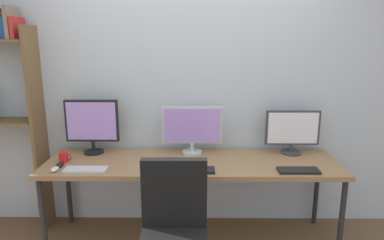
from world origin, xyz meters
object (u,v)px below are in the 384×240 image
object	(u,v)px
desk	(192,166)
mouse_left_side	(60,165)
keyboard_left	(86,170)
monitor_right	(292,131)
coffee_mug	(64,157)
keyboard_right	(298,170)
keyboard_center	(192,170)
mouse_right_side	(55,169)
monitor_left	(92,124)
monitor_center	(192,128)

from	to	relation	value
desk	mouse_left_side	xyz separation A→B (m)	(-1.08, -0.14, 0.06)
keyboard_left	mouse_left_side	xyz separation A→B (m)	(-0.24, 0.09, 0.01)
monitor_right	coffee_mug	size ratio (longest dim) A/B	4.55
desk	keyboard_right	xyz separation A→B (m)	(0.84, -0.23, 0.06)
keyboard_right	coffee_mug	bearing A→B (deg)	174.18
keyboard_center	coffee_mug	bearing A→B (deg)	169.74
desk	monitor_right	distance (m)	0.96
desk	mouse_left_side	world-z (taller)	mouse_left_side
keyboard_left	keyboard_center	world-z (taller)	same
desk	monitor_right	size ratio (longest dim) A/B	5.15
monitor_right	mouse_right_side	world-z (taller)	monitor_right
desk	mouse_left_side	size ratio (longest dim) A/B	25.90
desk	keyboard_right	bearing A→B (deg)	-15.31
keyboard_center	coffee_mug	world-z (taller)	coffee_mug
keyboard_center	mouse_left_side	bearing A→B (deg)	174.99
mouse_right_side	coffee_mug	xyz separation A→B (m)	(0.00, 0.20, 0.03)
mouse_left_side	keyboard_right	bearing A→B (deg)	-2.82
monitor_left	keyboard_center	bearing A→B (deg)	-26.17
monitor_left	mouse_left_side	world-z (taller)	monitor_left
monitor_center	mouse_right_side	size ratio (longest dim) A/B	5.63
monitor_right	keyboard_left	world-z (taller)	monitor_right
monitor_center	coffee_mug	distance (m)	1.13
keyboard_left	mouse_right_side	bearing A→B (deg)	-178.88
coffee_mug	monitor_right	bearing A→B (deg)	7.09
monitor_left	coffee_mug	xyz separation A→B (m)	(-0.18, -0.25, -0.23)
desk	coffee_mug	bearing A→B (deg)	-178.19
coffee_mug	keyboard_center	bearing A→B (deg)	-10.26
mouse_right_side	monitor_center	bearing A→B (deg)	22.44
keyboard_center	keyboard_right	size ratio (longest dim) A/B	1.13
mouse_left_side	monitor_center	bearing A→B (deg)	17.86
monitor_right	keyboard_left	distance (m)	1.81
desk	keyboard_left	size ratio (longest dim) A/B	7.45
desk	monitor_left	distance (m)	0.98
mouse_right_side	mouse_left_side	bearing A→B (deg)	88.04
keyboard_left	coffee_mug	size ratio (longest dim) A/B	3.15
monitor_left	keyboard_center	world-z (taller)	monitor_left
keyboard_center	mouse_right_side	size ratio (longest dim) A/B	3.77
monitor_right	mouse_left_side	world-z (taller)	monitor_right
mouse_left_side	monitor_right	bearing A→B (deg)	9.96
keyboard_left	coffee_mug	xyz separation A→B (m)	(-0.24, 0.20, 0.04)
monitor_left	keyboard_center	xyz separation A→B (m)	(0.90, -0.44, -0.26)
monitor_right	mouse_right_side	xyz separation A→B (m)	(-1.98, -0.45, -0.20)
keyboard_center	mouse_right_side	world-z (taller)	mouse_right_side
monitor_right	mouse_left_side	distance (m)	2.02
keyboard_left	monitor_right	bearing A→B (deg)	14.26
monitor_right	coffee_mug	distance (m)	2.00
desk	monitor_center	xyz separation A→B (m)	(0.00, 0.21, 0.29)
desk	coffee_mug	world-z (taller)	coffee_mug
desk	keyboard_center	world-z (taller)	keyboard_center
monitor_right	keyboard_right	bearing A→B (deg)	-97.73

